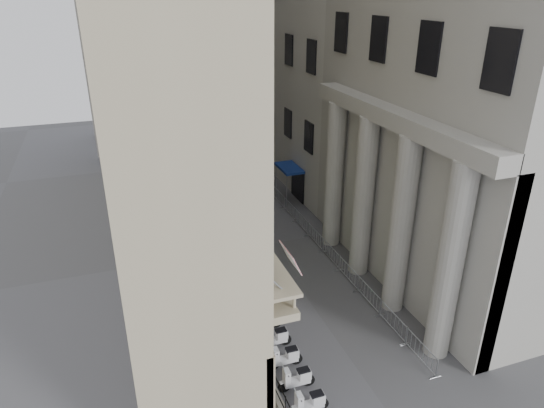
{
  "coord_description": "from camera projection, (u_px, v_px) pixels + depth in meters",
  "views": [
    {
      "loc": [
        -9.71,
        -9.29,
        16.58
      ],
      "look_at": [
        -0.81,
        16.17,
        4.5
      ],
      "focal_mm": 32.0,
      "sensor_mm": 36.0,
      "label": 1
    }
  ],
  "objects": [
    {
      "name": "far_building",
      "position": [
        183.0,
        3.0,
        52.92
      ],
      "size": [
        22.0,
        10.0,
        30.0
      ],
      "primitive_type": "cube",
      "color": "#B2B0A8",
      "rests_on": "ground"
    },
    {
      "name": "iron_fence",
      "position": [
        213.0,
        263.0,
        31.92
      ],
      "size": [
        0.3,
        28.0,
        1.4
      ],
      "primitive_type": null,
      "color": "black",
      "rests_on": "ground"
    },
    {
      "name": "blue_awning",
      "position": [
        289.0,
        200.0,
        41.35
      ],
      "size": [
        1.6,
        3.0,
        3.0
      ],
      "primitive_type": null,
      "color": "navy",
      "rests_on": "ground"
    },
    {
      "name": "scooter_2",
      "position": [
        297.0,
        388.0,
        21.93
      ],
      "size": [
        1.4,
        0.57,
        1.5
      ],
      "primitive_type": null,
      "rotation": [
        0.0,
        0.0,
        1.56
      ],
      "color": "silver",
      "rests_on": "ground"
    },
    {
      "name": "scooter_3",
      "position": [
        285.0,
        366.0,
        23.19
      ],
      "size": [
        1.4,
        0.57,
        1.5
      ],
      "primitive_type": null,
      "rotation": [
        0.0,
        0.0,
        1.56
      ],
      "color": "silver",
      "rests_on": "ground"
    },
    {
      "name": "scooter_4",
      "position": [
        275.0,
        347.0,
        24.45
      ],
      "size": [
        1.4,
        0.57,
        1.5
      ],
      "primitive_type": null,
      "rotation": [
        0.0,
        0.0,
        1.56
      ],
      "color": "silver",
      "rests_on": "ground"
    },
    {
      "name": "scooter_5",
      "position": [
        266.0,
        329.0,
        25.71
      ],
      "size": [
        1.4,
        0.57,
        1.5
      ],
      "primitive_type": null,
      "rotation": [
        0.0,
        0.0,
        1.56
      ],
      "color": "silver",
      "rests_on": "ground"
    },
    {
      "name": "scooter_6",
      "position": [
        258.0,
        313.0,
        26.97
      ],
      "size": [
        1.4,
        0.57,
        1.5
      ],
      "primitive_type": null,
      "rotation": [
        0.0,
        0.0,
        1.56
      ],
      "color": "silver",
      "rests_on": "ground"
    },
    {
      "name": "scooter_7",
      "position": [
        250.0,
        299.0,
        28.23
      ],
      "size": [
        1.4,
        0.57,
        1.5
      ],
      "primitive_type": null,
      "rotation": [
        0.0,
        0.0,
        1.56
      ],
      "color": "silver",
      "rests_on": "ground"
    },
    {
      "name": "scooter_8",
      "position": [
        243.0,
        285.0,
        29.49
      ],
      "size": [
        1.4,
        0.57,
        1.5
      ],
      "primitive_type": null,
      "rotation": [
        0.0,
        0.0,
        1.56
      ],
      "color": "silver",
      "rests_on": "ground"
    },
    {
      "name": "scooter_9",
      "position": [
        236.0,
        273.0,
        30.75
      ],
      "size": [
        1.4,
        0.57,
        1.5
      ],
      "primitive_type": null,
      "rotation": [
        0.0,
        0.0,
        1.56
      ],
      "color": "silver",
      "rests_on": "ground"
    },
    {
      "name": "scooter_10",
      "position": [
        231.0,
        262.0,
        32.01
      ],
      "size": [
        1.4,
        0.57,
        1.5
      ],
      "primitive_type": null,
      "rotation": [
        0.0,
        0.0,
        1.56
      ],
      "color": "silver",
      "rests_on": "ground"
    },
    {
      "name": "scooter_11",
      "position": [
        225.0,
        251.0,
        33.27
      ],
      "size": [
        1.4,
        0.57,
        1.5
      ],
      "primitive_type": null,
      "rotation": [
        0.0,
        0.0,
        1.56
      ],
      "color": "silver",
      "rests_on": "ground"
    },
    {
      "name": "scooter_12",
      "position": [
        220.0,
        242.0,
        34.53
      ],
      "size": [
        1.4,
        0.57,
        1.5
      ],
      "primitive_type": null,
      "rotation": [
        0.0,
        0.0,
        1.56
      ],
      "color": "silver",
      "rests_on": "ground"
    },
    {
      "name": "barrier_0",
      "position": [
        420.0,
        361.0,
        23.53
      ],
      "size": [
        0.6,
        2.4,
        1.1
      ],
      "primitive_type": null,
      "color": "#9DA0A5",
      "rests_on": "ground"
    },
    {
      "name": "barrier_1",
      "position": [
        392.0,
        330.0,
        25.68
      ],
      "size": [
        0.6,
        2.4,
        1.1
      ],
      "primitive_type": null,
      "color": "#9DA0A5",
      "rests_on": "ground"
    },
    {
      "name": "barrier_2",
      "position": [
        368.0,
        303.0,
        27.83
      ],
      "size": [
        0.6,
        2.4,
        1.1
      ],
      "primitive_type": null,
      "color": "#9DA0A5",
      "rests_on": "ground"
    },
    {
      "name": "barrier_3",
      "position": [
        348.0,
        280.0,
        29.99
      ],
      "size": [
        0.6,
        2.4,
        1.1
      ],
      "primitive_type": null,
      "color": "#9DA0A5",
      "rests_on": "ground"
    },
    {
      "name": "barrier_4",
      "position": [
        330.0,
        261.0,
        32.14
      ],
      "size": [
        0.6,
        2.4,
        1.1
      ],
      "primitive_type": null,
      "color": "#9DA0A5",
      "rests_on": "ground"
    },
    {
      "name": "barrier_5",
      "position": [
        315.0,
        244.0,
        34.29
      ],
      "size": [
        0.6,
        2.4,
        1.1
      ],
      "primitive_type": null,
      "color": "#9DA0A5",
      "rests_on": "ground"
    },
    {
      "name": "barrier_6",
      "position": [
        302.0,
        228.0,
        36.45
      ],
      "size": [
        0.6,
        2.4,
        1.1
      ],
      "primitive_type": null,
      "color": "#9DA0A5",
      "rests_on": "ground"
    },
    {
      "name": "barrier_7",
      "position": [
        290.0,
        215.0,
        38.6
      ],
      "size": [
        0.6,
        2.4,
        1.1
      ],
      "primitive_type": null,
      "color": "#9DA0A5",
      "rests_on": "ground"
    },
    {
      "name": "barrier_8",
      "position": [
        279.0,
        203.0,
        40.75
      ],
      "size": [
        0.6,
        2.4,
        1.1
      ],
      "primitive_type": null,
      "color": "#9DA0A5",
      "rests_on": "ground"
    },
    {
      "name": "security_tent",
      "position": [
        207.0,
        162.0,
        41.65
      ],
      "size": [
        4.16,
        4.16,
        3.38
      ],
      "color": "silver",
      "rests_on": "ground"
    },
    {
      "name": "street_lamp",
      "position": [
        202.0,
        166.0,
        34.14
      ],
      "size": [
        2.56,
        1.3,
        8.47
      ],
      "rotation": [
        0.0,
        0.0,
        0.43
      ],
      "color": "gray",
      "rests_on": "ground"
    },
    {
      "name": "info_kiosk",
      "position": [
        228.0,
        266.0,
        29.76
      ],
      "size": [
        0.33,
        0.87,
        1.82
      ],
      "rotation": [
        0.0,
        0.0,
        0.06
      ],
      "color": "black",
      "rests_on": "ground"
    },
    {
      "name": "pedestrian_a",
      "position": [
        226.0,
        182.0,
        42.58
      ],
      "size": [
        0.8,
        0.69,
        1.86
      ],
      "primitive_type": "imported",
      "rotation": [
        0.0,
        0.0,
        2.72
      ],
      "color": "black",
      "rests_on": "ground"
    },
    {
      "name": "pedestrian_b",
      "position": [
        228.0,
        175.0,
        44.22
      ],
      "size": [
        1.16,
        1.07,
        1.92
      ],
      "primitive_type": "imported",
      "rotation": [
        0.0,
        0.0,
        2.68
      ],
      "color": "black",
      "rests_on": "ground"
    },
    {
      "name": "pedestrian_c",
      "position": [
        230.0,
        197.0,
        39.45
      ],
      "size": [
        1.09,
        0.96,
        1.88
      ],
      "primitive_type": "imported",
      "rotation": [
        0.0,
        0.0,
        3.64
      ],
      "color": "black",
      "rests_on": "ground"
    }
  ]
}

